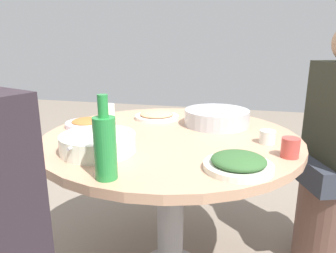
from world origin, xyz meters
TOP-DOWN VIEW (x-y plane):
  - round_dining_table at (0.00, 0.00)m, footprint 1.12×1.12m
  - rice_bowl at (-0.21, 0.18)m, footprint 0.31×0.31m
  - soup_bowl at (0.28, -0.21)m, footprint 0.30×0.28m
  - dish_tofu_braise at (-0.04, -0.42)m, footprint 0.20×0.20m
  - dish_greens at (0.32, 0.30)m, footprint 0.22×0.22m
  - dish_shrimp at (-0.28, -0.14)m, footprint 0.23×0.23m
  - green_bottle at (0.48, -0.08)m, footprint 0.07×0.07m
  - tea_cup_near at (0.02, 0.41)m, footprint 0.06×0.06m
  - tea_cup_far at (0.17, 0.47)m, footprint 0.06×0.06m
  - tea_cup_side at (-0.24, -0.40)m, footprint 0.07×0.07m
  - stool_for_diner_left at (-0.27, 0.76)m, footprint 0.32×0.32m

SIDE VIEW (x-z plane):
  - stool_for_diner_left at x=-0.27m, z-range 0.00..0.45m
  - round_dining_table at x=0.00m, z-range 0.24..0.96m
  - dish_tofu_braise at x=-0.04m, z-range 0.72..0.76m
  - dish_shrimp at x=-0.28m, z-range 0.72..0.76m
  - dish_greens at x=0.32m, z-range 0.72..0.77m
  - tea_cup_near at x=0.02m, z-range 0.72..0.77m
  - soup_bowl at x=0.28m, z-range 0.72..0.79m
  - tea_cup_far at x=0.17m, z-range 0.72..0.79m
  - tea_cup_side at x=-0.24m, z-range 0.72..0.79m
  - rice_bowl at x=-0.21m, z-range 0.72..0.80m
  - green_bottle at x=0.48m, z-range 0.70..0.95m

